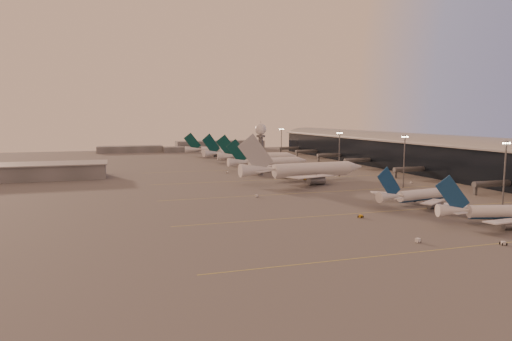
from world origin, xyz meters
name	(u,v)px	position (x,y,z in m)	size (l,w,h in m)	color
ground	(361,220)	(0.00, 0.00, 0.00)	(700.00, 700.00, 0.00)	#5A5857
taxiway_markings	(355,190)	(30.00, 56.00, 0.01)	(180.00, 185.25, 0.02)	#D9CD4C
terminal	(423,154)	(107.88, 110.09, 10.52)	(57.00, 362.00, 23.04)	black
hangar	(27,172)	(-120.00, 140.00, 4.32)	(82.00, 27.00, 8.50)	slate
radar_tower	(261,139)	(5.00, 120.00, 20.95)	(6.40, 6.40, 31.10)	#55575C
mast_a	(505,172)	(58.00, 0.00, 13.74)	(3.60, 0.56, 25.00)	#55575C
mast_b	(404,159)	(55.00, 55.00, 13.74)	(3.60, 0.56, 25.00)	#55575C
mast_c	(339,151)	(50.00, 110.00, 13.74)	(3.60, 0.56, 25.00)	#55575C
mast_d	(281,143)	(48.00, 200.00, 13.74)	(3.60, 0.56, 25.00)	#55575C
distant_horizon	(195,147)	(2.62, 325.14, 3.89)	(165.00, 37.50, 9.00)	slate
narrowbody_near	(498,214)	(38.49, -16.93, 3.15)	(38.90, 30.63, 15.53)	silver
narrowbody_mid	(418,197)	(34.26, 16.57, 3.13)	(39.42, 31.25, 15.47)	silver
widebody_white	(304,173)	(19.11, 89.46, 4.39)	(71.96, 57.48, 25.30)	silver
greentail_a	(269,164)	(18.75, 145.40, 3.54)	(55.15, 44.41, 20.02)	silver
greentail_b	(258,159)	(22.95, 181.57, 3.73)	(57.78, 46.32, 21.09)	silver
greentail_c	(236,155)	(16.98, 220.13, 3.70)	(56.02, 44.58, 20.95)	silver
greentail_d	(217,151)	(10.81, 261.28, 3.53)	(55.04, 44.26, 20.01)	silver
gsv_truck_a	(419,238)	(1.31, -27.66, 1.22)	(6.25, 3.49, 2.39)	silver
gsv_tug_near	(503,243)	(20.65, -36.59, 0.48)	(2.82, 3.71, 0.94)	silver
gsv_tug_mid	(361,216)	(1.89, 3.50, 0.49)	(3.42, 3.86, 0.95)	gold
gsv_truck_b	(393,188)	(44.89, 48.58, 1.21)	(6.23, 3.91, 2.37)	silver
gsv_truck_c	(257,194)	(-18.96, 51.33, 1.12)	(5.68, 4.44, 2.20)	silver
gsv_catering_b	(412,180)	(67.81, 66.00, 1.75)	(4.36, 2.20, 3.51)	silver
gsv_tug_far	(305,179)	(21.53, 93.86, 0.56)	(3.81, 4.46, 1.10)	gold
gsv_truck_d	(227,172)	(-11.46, 134.58, 1.01)	(2.66, 5.14, 1.97)	silver
gsv_tug_hangar	(312,166)	(52.89, 153.82, 0.49)	(3.66, 2.60, 0.96)	#585B5E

